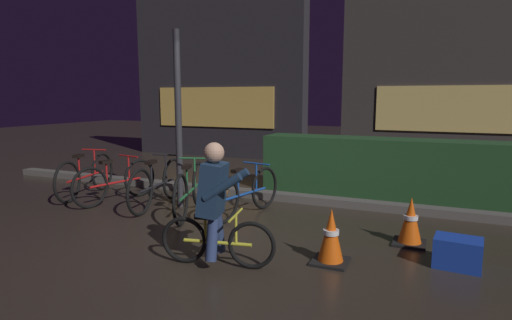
% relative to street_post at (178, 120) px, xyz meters
% --- Properties ---
extents(ground_plane, '(40.00, 40.00, 0.00)m').
position_rel_street_post_xyz_m(ground_plane, '(1.34, -1.20, -1.33)').
color(ground_plane, '#2D261E').
extents(sidewalk_curb, '(12.00, 0.24, 0.12)m').
position_rel_street_post_xyz_m(sidewalk_curb, '(1.34, 1.00, -1.27)').
color(sidewalk_curb, '#56544F').
rests_on(sidewalk_curb, ground).
extents(hedge_row, '(4.80, 0.70, 0.99)m').
position_rel_street_post_xyz_m(hedge_row, '(3.14, 1.90, -0.83)').
color(hedge_row, '#214723').
rests_on(hedge_row, ground).
extents(storefront_left, '(5.14, 0.54, 4.63)m').
position_rel_street_post_xyz_m(storefront_left, '(-2.21, 5.30, 0.97)').
color(storefront_left, '#262328').
rests_on(storefront_left, ground).
extents(storefront_right, '(5.93, 0.54, 5.11)m').
position_rel_street_post_xyz_m(storefront_right, '(4.18, 6.00, 1.21)').
color(storefront_right, '#383330').
rests_on(storefront_right, ground).
extents(street_post, '(0.10, 0.10, 2.66)m').
position_rel_street_post_xyz_m(street_post, '(0.00, 0.00, 0.00)').
color(street_post, '#2D2D33').
rests_on(street_post, ground).
extents(parked_bike_leftmost, '(0.49, 1.66, 0.78)m').
position_rel_street_post_xyz_m(parked_bike_leftmost, '(-1.86, -0.06, -0.98)').
color(parked_bike_leftmost, black).
rests_on(parked_bike_leftmost, ground).
extents(parked_bike_left_mid, '(0.46, 1.56, 0.73)m').
position_rel_street_post_xyz_m(parked_bike_left_mid, '(-1.10, -0.18, -1.00)').
color(parked_bike_left_mid, black).
rests_on(parked_bike_left_mid, ground).
extents(parked_bike_center_left, '(0.46, 1.69, 0.78)m').
position_rel_street_post_xyz_m(parked_bike_center_left, '(-0.30, -0.16, -0.98)').
color(parked_bike_center_left, black).
rests_on(parked_bike_center_left, ground).
extents(parked_bike_center_right, '(0.60, 1.65, 0.79)m').
position_rel_street_post_xyz_m(parked_bike_center_right, '(0.40, -0.34, -0.97)').
color(parked_bike_center_right, black).
rests_on(parked_bike_center_right, ground).
extents(parked_bike_right_mid, '(0.47, 1.56, 0.73)m').
position_rel_street_post_xyz_m(parked_bike_right_mid, '(1.14, -0.07, -1.00)').
color(parked_bike_right_mid, black).
rests_on(parked_bike_right_mid, ground).
extents(traffic_cone_near, '(0.36, 0.36, 0.57)m').
position_rel_street_post_xyz_m(traffic_cone_near, '(2.67, -1.30, -1.06)').
color(traffic_cone_near, black).
rests_on(traffic_cone_near, ground).
extents(traffic_cone_far, '(0.36, 0.36, 0.56)m').
position_rel_street_post_xyz_m(traffic_cone_far, '(3.38, -0.39, -1.06)').
color(traffic_cone_far, black).
rests_on(traffic_cone_far, ground).
extents(blue_crate, '(0.47, 0.36, 0.30)m').
position_rel_street_post_xyz_m(blue_crate, '(3.86, -0.90, -1.18)').
color(blue_crate, '#193DB7').
rests_on(blue_crate, ground).
extents(cyclist, '(1.18, 0.50, 1.25)m').
position_rel_street_post_xyz_m(cyclist, '(1.62, -1.80, -0.70)').
color(cyclist, black).
rests_on(cyclist, ground).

